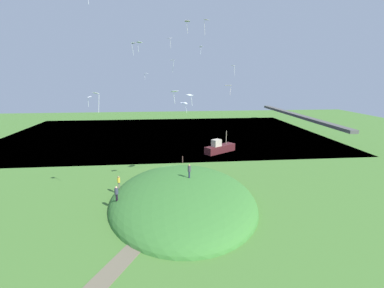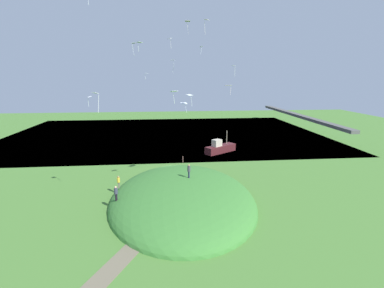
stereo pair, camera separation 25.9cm
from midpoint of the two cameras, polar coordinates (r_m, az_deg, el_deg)
name	(u,v)px [view 1 (the left image)]	position (r m, az deg, el deg)	size (l,w,h in m)	color
ground_plane	(167,173)	(44.65, -5.31, -5.91)	(160.00, 160.00, 0.00)	#45742E
lake_water	(165,134)	(75.12, -5.60, 1.93)	(52.70, 80.00, 0.40)	teal
grass_hill	(183,200)	(35.34, -2.08, -11.27)	(23.66, 17.50, 5.01)	#38742F
dirt_path	(102,281)	(24.28, -17.97, -24.77)	(17.16, 1.74, 0.04)	#6A624C
bridge_deck_far	(298,116)	(82.83, 20.46, 5.40)	(47.43, 1.80, 0.70)	#515250
boat_on_lake	(219,148)	(56.35, 5.44, -0.81)	(5.40, 6.75, 4.21)	#471A1E
person_walking_path	(189,169)	(35.04, -0.77, -5.14)	(0.50, 0.50, 1.77)	#272949
person_on_hilltop	(116,192)	(33.02, -15.25, -9.30)	(0.58, 0.58, 1.73)	black
person_watching_kites	(119,181)	(37.32, -14.79, -7.16)	(0.43, 0.43, 1.65)	#5B5447
kite_0	(173,61)	(49.16, -4.12, 16.32)	(0.80, 0.86, 2.04)	white
kite_1	(133,44)	(51.42, -11.94, 19.17)	(1.00, 0.81, 2.13)	white
kite_2	(184,104)	(37.91, -1.80, 8.13)	(0.80, 0.97, 1.39)	white
kite_3	(206,21)	(44.89, 2.67, 23.58)	(1.01, 0.99, 2.12)	silver
kite_4	(201,47)	(50.23, 1.64, 18.95)	(0.77, 0.68, 1.32)	white
kite_5	(96,95)	(32.30, -19.01, 9.30)	(0.81, 0.82, 2.20)	white
kite_6	(187,22)	(51.66, -1.15, 23.41)	(0.62, 0.86, 2.02)	silver
kite_7	(174,92)	(33.98, -3.81, 10.42)	(0.90, 1.00, 1.55)	white
kite_9	(139,43)	(43.03, -10.76, 19.48)	(1.15, 1.02, 1.33)	white
kite_10	(169,39)	(48.59, -4.75, 20.36)	(0.93, 0.84, 1.58)	white
kite_11	(228,86)	(43.07, 7.18, 11.60)	(0.79, 1.06, 1.44)	#F5DBD4
kite_12	(146,74)	(52.16, -9.39, 13.85)	(0.81, 0.76, 1.07)	white
kite_13	(89,97)	(39.20, -20.21, 8.82)	(0.82, 0.69, 1.37)	white
kite_14	(190,96)	(36.61, -0.64, 9.75)	(0.97, 0.97, 1.49)	white
kite_15	(233,67)	(52.12, 8.20, 15.18)	(0.79, 0.63, 1.85)	white
mooring_post	(183,159)	(49.66, -2.07, -3.14)	(0.14, 0.14, 1.16)	brown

